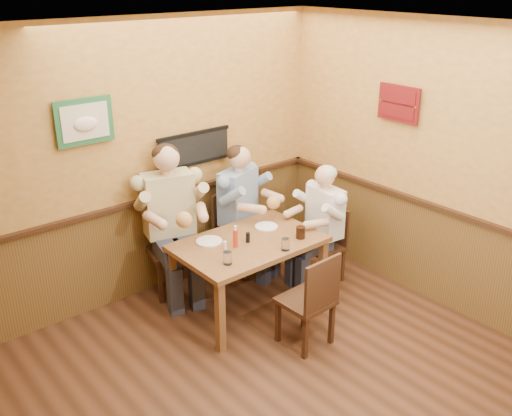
# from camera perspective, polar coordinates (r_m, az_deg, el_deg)

# --- Properties ---
(room) EXTENTS (5.02, 5.03, 2.81)m
(room) POSITION_cam_1_polar(r_m,az_deg,el_deg) (3.75, 2.82, -0.62)
(room) COLOR #341C0F
(room) RESTS_ON ground
(dining_table) EXTENTS (1.40, 0.90, 0.75)m
(dining_table) POSITION_cam_1_polar(r_m,az_deg,el_deg) (5.56, -0.73, -4.18)
(dining_table) COLOR brown
(dining_table) RESTS_ON ground
(chair_back_left) EXTENTS (0.57, 0.57, 1.02)m
(chair_back_left) POSITION_cam_1_polar(r_m,az_deg,el_deg) (6.00, -8.49, -3.89)
(chair_back_left) COLOR #3C2213
(chair_back_left) RESTS_ON ground
(chair_back_right) EXTENTS (0.54, 0.54, 0.93)m
(chair_back_right) POSITION_cam_1_polar(r_m,az_deg,el_deg) (6.36, -1.78, -2.52)
(chair_back_right) COLOR #3C2213
(chair_back_right) RESTS_ON ground
(chair_right_end) EXTENTS (0.42, 0.42, 0.83)m
(chair_right_end) POSITION_cam_1_polar(r_m,az_deg,el_deg) (6.23, 6.75, -3.70)
(chair_right_end) COLOR #3C2213
(chair_right_end) RESTS_ON ground
(chair_near_side) EXTENTS (0.44, 0.44, 0.92)m
(chair_near_side) POSITION_cam_1_polar(r_m,az_deg,el_deg) (5.17, 4.99, -9.01)
(chair_near_side) COLOR #3C2213
(chair_near_side) RESTS_ON ground
(diner_tan_shirt) EXTENTS (0.82, 0.82, 1.45)m
(diner_tan_shirt) POSITION_cam_1_polar(r_m,az_deg,el_deg) (5.91, -8.61, -2.00)
(diner_tan_shirt) COLOR beige
(diner_tan_shirt) RESTS_ON ground
(diner_blue_polo) EXTENTS (0.77, 0.77, 1.32)m
(diner_blue_polo) POSITION_cam_1_polar(r_m,az_deg,el_deg) (6.27, -1.80, -0.87)
(diner_blue_polo) COLOR #778FB3
(diner_blue_polo) RESTS_ON ground
(diner_white_elder) EXTENTS (0.60, 0.60, 1.19)m
(diner_white_elder) POSITION_cam_1_polar(r_m,az_deg,el_deg) (6.16, 6.83, -2.22)
(diner_white_elder) COLOR silver
(diner_white_elder) RESTS_ON ground
(water_glass_left) EXTENTS (0.10, 0.10, 0.12)m
(water_glass_left) POSITION_cam_1_polar(r_m,az_deg,el_deg) (5.08, -2.85, -5.02)
(water_glass_left) COLOR silver
(water_glass_left) RESTS_ON dining_table
(water_glass_mid) EXTENTS (0.08, 0.08, 0.12)m
(water_glass_mid) POSITION_cam_1_polar(r_m,az_deg,el_deg) (5.33, 2.95, -3.65)
(water_glass_mid) COLOR silver
(water_glass_mid) RESTS_ON dining_table
(cola_tumbler) EXTENTS (0.12, 0.12, 0.12)m
(cola_tumbler) POSITION_cam_1_polar(r_m,az_deg,el_deg) (5.57, 4.47, -2.45)
(cola_tumbler) COLOR black
(cola_tumbler) RESTS_ON dining_table
(hot_sauce_bottle) EXTENTS (0.06, 0.06, 0.20)m
(hot_sauce_bottle) POSITION_cam_1_polar(r_m,az_deg,el_deg) (5.37, -2.08, -2.95)
(hot_sauce_bottle) COLOR red
(hot_sauce_bottle) RESTS_ON dining_table
(salt_shaker) EXTENTS (0.04, 0.04, 0.08)m
(salt_shaker) POSITION_cam_1_polar(r_m,az_deg,el_deg) (5.35, -3.12, -3.74)
(salt_shaker) COLOR white
(salt_shaker) RESTS_ON dining_table
(pepper_shaker) EXTENTS (0.05, 0.05, 0.10)m
(pepper_shaker) POSITION_cam_1_polar(r_m,az_deg,el_deg) (5.47, -0.82, -2.96)
(pepper_shaker) COLOR black
(pepper_shaker) RESTS_ON dining_table
(plate_far_left) EXTENTS (0.27, 0.27, 0.02)m
(plate_far_left) POSITION_cam_1_polar(r_m,az_deg,el_deg) (5.51, -4.71, -3.33)
(plate_far_left) COLOR white
(plate_far_left) RESTS_ON dining_table
(plate_far_right) EXTENTS (0.30, 0.30, 0.02)m
(plate_far_right) POSITION_cam_1_polar(r_m,az_deg,el_deg) (5.81, 1.04, -1.86)
(plate_far_right) COLOR white
(plate_far_right) RESTS_ON dining_table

